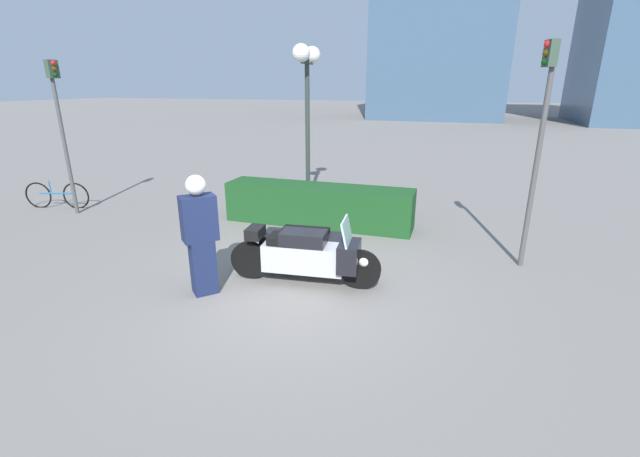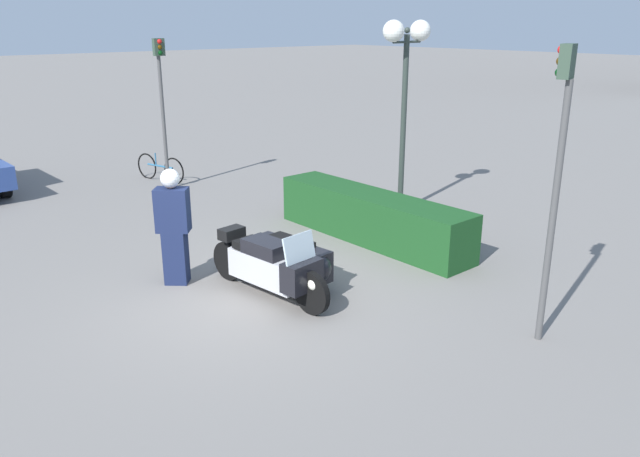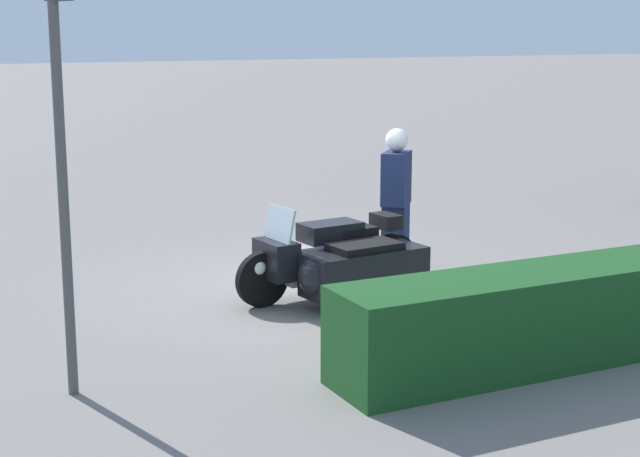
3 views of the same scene
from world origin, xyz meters
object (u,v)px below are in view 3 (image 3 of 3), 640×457
(officer_rider, at_px, (396,195))
(hedge_bush_curbside, at_px, (545,316))
(traffic_light_near, at_px, (62,115))
(police_motorcycle, at_px, (340,263))

(officer_rider, height_order, hedge_bush_curbside, officer_rider)
(traffic_light_near, bearing_deg, police_motorcycle, 10.48)
(police_motorcycle, relative_size, officer_rider, 1.34)
(officer_rider, bearing_deg, traffic_light_near, -108.23)
(police_motorcycle, xyz_separation_m, hedge_bush_curbside, (-0.77, 2.79, -0.01))
(hedge_bush_curbside, height_order, traffic_light_near, traffic_light_near)
(police_motorcycle, distance_m, traffic_light_near, 4.31)
(officer_rider, relative_size, hedge_bush_curbside, 0.43)
(police_motorcycle, distance_m, officer_rider, 1.84)
(officer_rider, distance_m, hedge_bush_curbside, 3.95)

